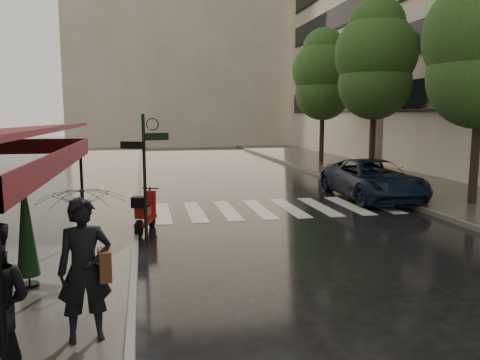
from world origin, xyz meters
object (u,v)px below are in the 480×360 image
object	(u,v)px
scooter	(145,214)
parasol_back	(26,225)
pedestrian_with_umbrella	(82,213)
parked_car	(373,179)

from	to	relation	value
scooter	parasol_back	xyz separation A→B (m)	(-2.00, -3.83, 0.71)
pedestrian_with_umbrella	parasol_back	distance (m)	2.62
scooter	parasol_back	world-z (taller)	parasol_back
pedestrian_with_umbrella	parasol_back	size ratio (longest dim) A/B	1.27
parked_car	scooter	bearing A→B (deg)	-156.17
pedestrian_with_umbrella	parked_car	distance (m)	13.12
pedestrian_with_umbrella	scooter	bearing A→B (deg)	73.03
pedestrian_with_umbrella	scooter	size ratio (longest dim) A/B	1.58
parasol_back	parked_car	bearing A→B (deg)	35.36
pedestrian_with_umbrella	scooter	distance (m)	6.26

